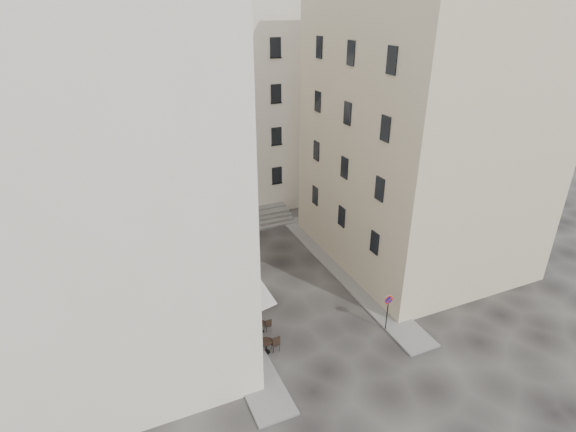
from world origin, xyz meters
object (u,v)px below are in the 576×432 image
bistro_table_a (266,345)px  bistro_table_b (261,326)px  no_parking_sign (388,306)px  pedestrian (243,281)px

bistro_table_a → bistro_table_b: (0.32, 1.69, -0.09)m
no_parking_sign → bistro_table_a: bearing=172.0°
no_parking_sign → bistro_table_b: size_ratio=2.05×
pedestrian → bistro_table_a: bearing=75.6°
no_parking_sign → bistro_table_b: 7.30m
no_parking_sign → pedestrian: size_ratio=1.41×
no_parking_sign → bistro_table_b: (-6.65, 2.74, -1.28)m
bistro_table_b → pedestrian: size_ratio=0.69×
bistro_table_a → pedestrian: bearing=83.4°
bistro_table_a → bistro_table_b: bearing=79.1°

